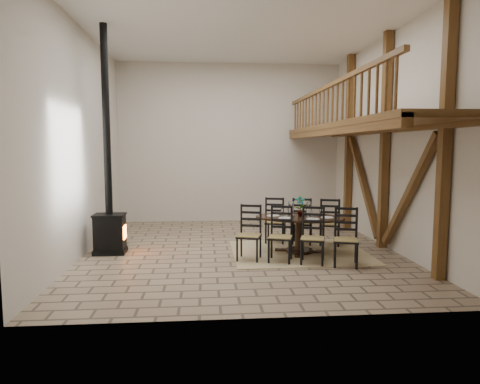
{
  "coord_description": "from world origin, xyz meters",
  "views": [
    {
      "loc": [
        -0.83,
        -9.7,
        2.37
      ],
      "look_at": [
        0.02,
        0.4,
        1.31
      ],
      "focal_mm": 32.0,
      "sensor_mm": 36.0,
      "label": 1
    }
  ],
  "objects": [
    {
      "name": "rug",
      "position": [
        1.3,
        -0.38,
        0.01
      ],
      "size": [
        3.0,
        2.5,
        0.02
      ],
      "primitive_type": "cube",
      "color": "tan",
      "rests_on": "ground"
    },
    {
      "name": "log_basket",
      "position": [
        -3.15,
        0.88,
        0.2
      ],
      "size": [
        0.55,
        0.55,
        0.45
      ],
      "rotation": [
        0.0,
        0.0,
        -0.33
      ],
      "color": "brown",
      "rests_on": "ground"
    },
    {
      "name": "room_shell",
      "position": [
        1.19,
        0.0,
        3.01
      ],
      "size": [
        7.02,
        8.02,
        5.01
      ],
      "color": "beige",
      "rests_on": "ground"
    },
    {
      "name": "ground",
      "position": [
        0.0,
        0.0,
        0.0
      ],
      "size": [
        8.0,
        8.0,
        0.0
      ],
      "primitive_type": "plane",
      "color": "gray",
      "rests_on": "ground"
    },
    {
      "name": "dining_table",
      "position": [
        1.27,
        -0.47,
        0.42
      ],
      "size": [
        2.69,
        2.74,
        1.28
      ],
      "rotation": [
        0.0,
        0.0,
        -0.3
      ],
      "color": "black",
      "rests_on": "ground"
    },
    {
      "name": "log_stack",
      "position": [
        -3.14,
        0.7,
        0.1
      ],
      "size": [
        0.29,
        0.3,
        0.2
      ],
      "rotation": [
        0.0,
        0.0,
        -0.0
      ],
      "color": "#9C7B57",
      "rests_on": "ground"
    },
    {
      "name": "wood_stove",
      "position": [
        -2.94,
        -0.08,
        1.12
      ],
      "size": [
        0.69,
        0.53,
        5.0
      ],
      "rotation": [
        0.0,
        0.0,
        -0.0
      ],
      "color": "black",
      "rests_on": "ground"
    }
  ]
}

